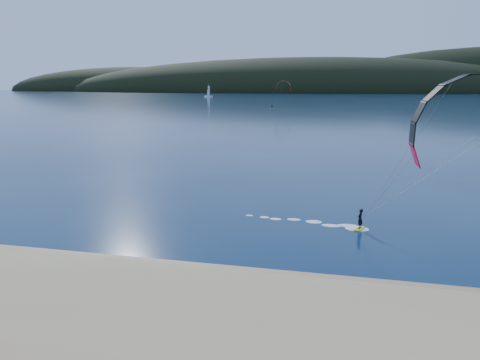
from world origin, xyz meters
name	(u,v)px	position (x,y,z in m)	size (l,w,h in m)	color
ground	(137,301)	(0.00, 0.00, 0.00)	(1800.00, 1800.00, 0.00)	#071C39
wet_sand	(167,268)	(0.00, 4.50, 0.05)	(220.00, 2.50, 0.10)	#897450
headland	(334,92)	(0.63, 745.28, 0.00)	(1200.00, 310.00, 140.00)	black
kitesurfer_near	(469,139)	(19.05, 10.88, 8.31)	(21.94, 7.94, 12.78)	#CBD819
kitesurfer_far	(283,89)	(-16.54, 195.41, 9.87)	(11.11, 8.02, 12.74)	#CBD819
sailboat	(208,96)	(-115.45, 399.26, 0.91)	(8.86, 5.97, 12.40)	white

